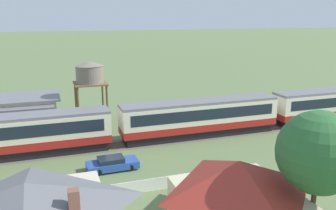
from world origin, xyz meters
TOP-DOWN VIEW (x-y plane):
  - ground_plane at (0.00, 0.00)m, footprint 600.00×600.00m
  - passenger_train at (-7.87, -0.67)m, footprint 77.54×3.10m
  - railway_track at (-14.65, -0.67)m, footprint 139.10×3.60m
  - station_building at (-20.02, 10.27)m, footprint 13.56×8.17m
  - water_tower at (-9.54, 7.75)m, footprint 3.96×3.96m
  - cottage_red_roof at (-3.78, -18.81)m, footprint 7.52×7.60m
  - parked_car_blue at (-9.60, -6.78)m, footprint 4.60×1.93m
  - yard_tree_0 at (-0.19, -21.23)m, footprint 4.85×4.85m

SIDE VIEW (x-z plane):
  - ground_plane at x=0.00m, z-range 0.00..0.00m
  - railway_track at x=-14.65m, z-range -0.01..0.03m
  - parked_car_blue at x=-9.60m, z-range -0.02..1.19m
  - station_building at x=-20.02m, z-range 0.03..3.72m
  - passenger_train at x=-7.87m, z-range 0.23..4.39m
  - cottage_red_roof at x=-3.78m, z-range 0.09..5.00m
  - yard_tree_0 at x=-0.19m, z-range 1.73..10.08m
  - water_tower at x=-9.54m, z-range 2.42..10.42m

